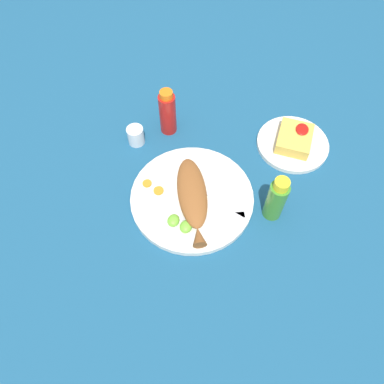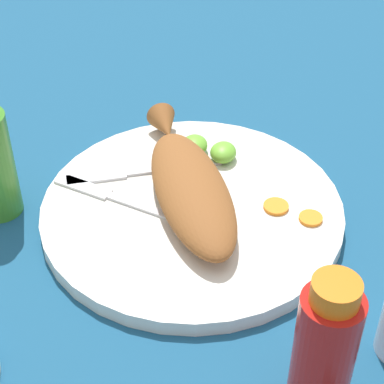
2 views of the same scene
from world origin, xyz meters
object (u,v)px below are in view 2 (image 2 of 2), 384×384
Objects in this scene: fried_fish at (189,186)px; fork_far at (134,173)px; hot_sauce_bottle_red at (324,354)px; main_plate at (192,212)px; fork_near at (116,198)px.

fried_fish is 1.52× the size of fork_far.
fried_fish reaches higher than fork_far.
hot_sauce_bottle_red is (0.23, 0.15, 0.04)m from fried_fish.
main_plate is 1.88× the size of fork_near.
fried_fish is 1.72× the size of hot_sauce_bottle_red.
hot_sauce_bottle_red reaches higher than main_plate.
fork_near is (0.01, -0.08, -0.02)m from fried_fish.
hot_sauce_bottle_red is at bearing 33.31° from main_plate.
fried_fish is 0.09m from fork_near.
fork_far reaches higher than main_plate.
fork_near is at bearing 57.33° from fork_far.
fried_fish is at bearing 132.55° from fork_far.
fork_near is at bearing -87.45° from main_plate.
main_plate is at bearing 127.98° from fork_far.
fork_near is 1.16× the size of hot_sauce_bottle_red.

